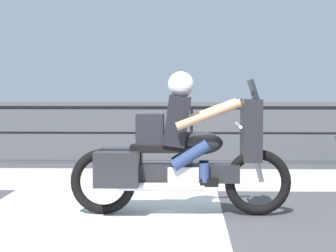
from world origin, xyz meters
TOP-DOWN VIEW (x-y plane):
  - ground_plane at (0.00, 0.00)m, footprint 120.00×120.00m
  - sidewalk_band at (0.00, 3.40)m, footprint 44.00×2.40m
  - crosswalk_band at (-1.04, -0.20)m, footprint 2.77×6.00m
  - fence_railing at (0.00, 5.13)m, footprint 36.00×0.05m
  - motorcycle at (-0.14, 0.51)m, footprint 2.46×0.76m

SIDE VIEW (x-z plane):
  - ground_plane at x=0.00m, z-range 0.00..0.00m
  - crosswalk_band at x=-1.04m, z-range 0.00..0.01m
  - sidewalk_band at x=0.00m, z-range 0.00..0.01m
  - motorcycle at x=-0.14m, z-range -0.09..1.50m
  - fence_railing at x=0.00m, z-range 0.31..1.40m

